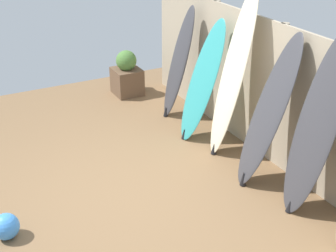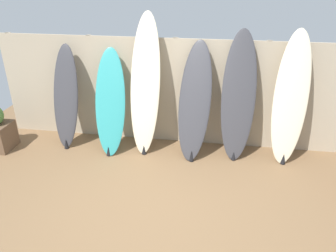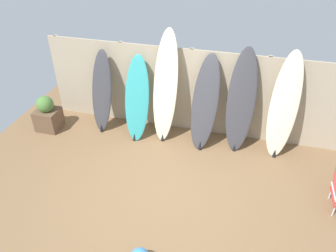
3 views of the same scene
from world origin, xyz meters
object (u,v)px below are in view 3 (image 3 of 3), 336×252
surfboard_charcoal_0 (102,92)px  planter_box (48,115)px  surfboard_charcoal_3 (205,104)px  surfboard_teal_1 (137,99)px  surfboard_charcoal_4 (241,102)px  surfboard_cream_5 (284,107)px  surfboard_cream_2 (165,88)px

surfboard_charcoal_0 → planter_box: 1.30m
surfboard_charcoal_0 → surfboard_charcoal_3: 2.15m
surfboard_teal_1 → planter_box: size_ratio=2.15×
surfboard_charcoal_4 → planter_box: size_ratio=2.58×
surfboard_teal_1 → surfboard_charcoal_4: (2.02, 0.13, 0.17)m
surfboard_cream_5 → surfboard_charcoal_0: bearing=-179.1°
surfboard_charcoal_3 → surfboard_charcoal_4: (0.66, 0.08, 0.09)m
surfboard_cream_2 → surfboard_teal_1: bearing=-170.4°
surfboard_cream_5 → surfboard_charcoal_4: bearing=179.5°
surfboard_cream_5 → planter_box: surfboard_cream_5 is taller
surfboard_charcoal_3 → surfboard_charcoal_4: bearing=6.8°
surfboard_charcoal_3 → surfboard_teal_1: bearing=-178.0°
surfboard_cream_5 → planter_box: (-4.71, -0.44, -0.66)m
surfboard_charcoal_0 → surfboard_cream_5: 3.58m
planter_box → surfboard_teal_1: bearing=9.4°
surfboard_charcoal_0 → surfboard_charcoal_4: (2.81, 0.06, 0.15)m
surfboard_cream_2 → surfboard_charcoal_3: size_ratio=1.22×
planter_box → surfboard_cream_5: bearing=5.3°
surfboard_charcoal_3 → surfboard_cream_5: size_ratio=0.90×
surfboard_cream_5 → planter_box: size_ratio=2.61×
surfboard_charcoal_0 → planter_box: (-1.14, -0.38, -0.50)m
surfboard_charcoal_0 → planter_box: bearing=-161.4°
surfboard_teal_1 → surfboard_cream_2: 0.64m
surfboard_charcoal_0 → surfboard_charcoal_3: (2.15, -0.02, 0.06)m
surfboard_charcoal_4 → surfboard_cream_5: bearing=-0.5°
surfboard_teal_1 → surfboard_charcoal_3: 1.36m
surfboard_charcoal_3 → surfboard_cream_2: bearing=176.5°
surfboard_cream_2 → surfboard_cream_5: (2.23, 0.02, -0.10)m
surfboard_charcoal_4 → surfboard_charcoal_0: bearing=-178.7°
surfboard_charcoal_4 → planter_box: bearing=-173.6°
surfboard_charcoal_0 → surfboard_cream_2: 1.38m
surfboard_cream_5 → surfboard_cream_2: bearing=-179.4°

